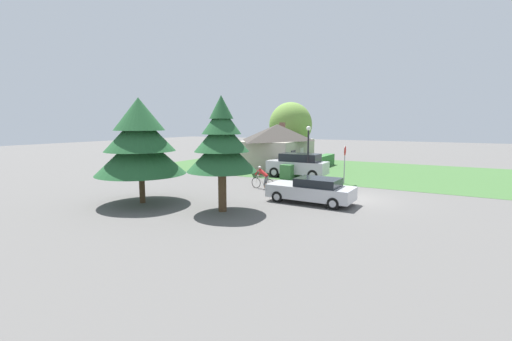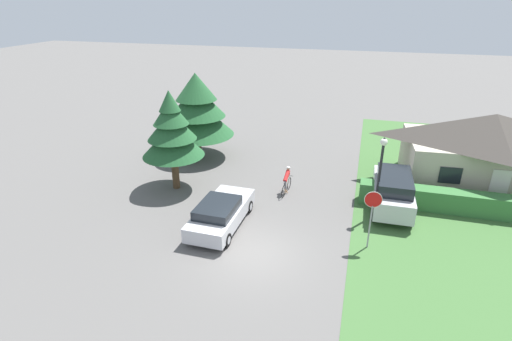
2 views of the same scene
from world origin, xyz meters
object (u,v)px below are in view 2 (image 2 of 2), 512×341
parked_suv_right (393,190)px  stop_sign (372,208)px  sedan_left_lane (221,213)px  street_lamp (381,165)px  conifer_tall_near (172,131)px  conifer_tall_far (197,109)px  cottage_house (489,149)px  cyclist (287,181)px

parked_suv_right → stop_sign: 4.25m
sedan_left_lane → parked_suv_right: parked_suv_right is taller
street_lamp → sedan_left_lane: bearing=-157.6°
sedan_left_lane → parked_suv_right: bearing=-61.2°
conifer_tall_near → street_lamp: bearing=-1.6°
stop_sign → conifer_tall_far: (-11.29, 8.02, 1.39)m
cottage_house → parked_suv_right: 6.81m
cottage_house → parked_suv_right: bearing=-143.5°
parked_suv_right → conifer_tall_near: bearing=93.6°
cyclist → conifer_tall_near: size_ratio=0.31×
stop_sign → conifer_tall_far: conifer_tall_far is taller
sedan_left_lane → conifer_tall_far: bearing=30.8°
cyclist → parked_suv_right: size_ratio=0.37×
parked_suv_right → conifer_tall_far: (-12.37, 4.02, 2.33)m
sedan_left_lane → conifer_tall_near: 5.71m
street_lamp → conifer_tall_near: (-10.93, 0.31, 0.62)m
conifer_tall_far → stop_sign: bearing=-35.4°
stop_sign → conifer_tall_far: bearing=-39.2°
sedan_left_lane → parked_suv_right: 8.84m
cyclist → stop_sign: 6.26m
cyclist → street_lamp: bearing=-100.9°
parked_suv_right → conifer_tall_near: (-11.74, -0.84, 2.39)m
cottage_house → sedan_left_lane: 15.51m
street_lamp → conifer_tall_far: bearing=155.9°
cyclist → street_lamp: (4.74, -1.35, 2.03)m
parked_suv_right → cottage_house: bearing=-50.5°
stop_sign → cottage_house: bearing=-130.6°
parked_suv_right → stop_sign: stop_sign is taller
street_lamp → conifer_tall_far: (-11.55, 5.16, 0.57)m
cottage_house → parked_suv_right: (-5.13, -4.31, -1.19)m
cottage_house → sedan_left_lane: cottage_house is taller
conifer_tall_far → sedan_left_lane: bearing=-60.8°
cyclist → cottage_house: bearing=-64.1°
cyclist → parked_suv_right: bearing=-87.2°
sedan_left_lane → street_lamp: street_lamp is taller
parked_suv_right → street_lamp: size_ratio=1.14×
sedan_left_lane → stop_sign: (6.78, 0.04, 1.25)m
cottage_house → street_lamp: cottage_house is taller
parked_suv_right → cyclist: bearing=87.4°
street_lamp → parked_suv_right: bearing=54.5°
cottage_house → conifer_tall_near: (-16.87, -5.14, 1.19)m
cottage_house → cyclist: size_ratio=5.45×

